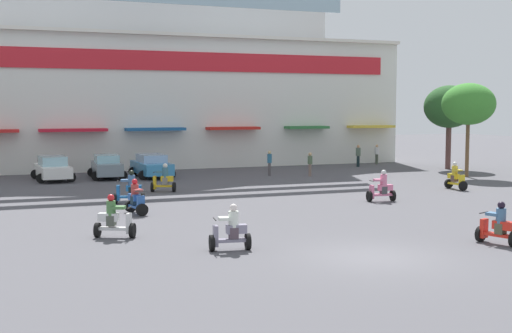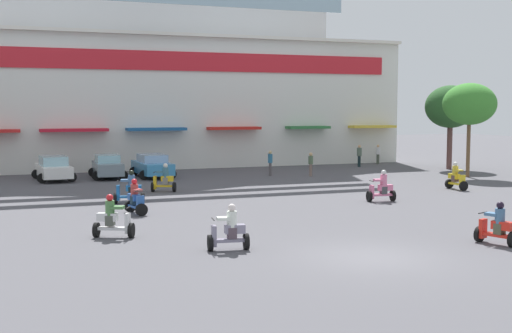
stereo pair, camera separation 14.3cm
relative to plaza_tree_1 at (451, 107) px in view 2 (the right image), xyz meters
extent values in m
plane|color=#4E4C51|center=(-20.21, -10.26, -4.55)|extent=(128.00, 128.00, 0.00)
cube|color=silver|center=(-20.21, 12.39, 0.27)|extent=(39.99, 11.29, 9.65)
cube|color=red|center=(-20.21, 6.68, 3.31)|extent=(36.79, 0.12, 1.37)
cube|color=silver|center=(-20.21, 6.64, 5.21)|extent=(39.99, 0.70, 0.24)
cube|color=red|center=(-26.13, 6.19, -1.57)|extent=(4.54, 1.10, 0.20)
cube|color=#1B528A|center=(-20.46, 6.19, -1.57)|extent=(4.23, 1.10, 0.20)
cube|color=red|center=(-14.61, 6.19, -1.57)|extent=(3.96, 1.10, 0.20)
cube|color=#2B6D37|center=(-8.57, 6.19, -1.57)|extent=(3.41, 1.10, 0.20)
cube|color=gold|center=(-2.86, 6.19, -1.57)|extent=(3.86, 1.10, 0.20)
cylinder|color=brown|center=(0.00, 0.00, -2.90)|extent=(0.38, 0.38, 3.30)
ellipsoid|color=#275225|center=(0.00, 0.00, 0.03)|extent=(3.68, 3.68, 3.11)
cylinder|color=brown|center=(-2.35, -5.10, -2.78)|extent=(0.24, 0.24, 3.54)
ellipsoid|color=#3A832E|center=(-2.35, -5.10, 0.20)|extent=(3.45, 3.39, 2.71)
cube|color=white|center=(-27.80, 2.30, -3.94)|extent=(2.07, 4.51, 0.68)
cube|color=#94BFCC|center=(-27.80, 2.30, -3.32)|extent=(1.66, 2.30, 0.57)
cylinder|color=black|center=(-28.77, 3.59, -4.25)|extent=(0.61, 0.21, 0.60)
cylinder|color=black|center=(-27.04, 3.73, -4.25)|extent=(0.61, 0.21, 0.60)
cylinder|color=black|center=(-28.56, 0.88, -4.25)|extent=(0.61, 0.21, 0.60)
cylinder|color=black|center=(-26.83, 1.02, -4.25)|extent=(0.61, 0.21, 0.60)
cube|color=gray|center=(-24.47, 2.37, -3.90)|extent=(1.73, 3.94, 0.77)
cube|color=#8CC0CD|center=(-24.47, 2.37, -3.28)|extent=(1.45, 1.99, 0.49)
cylinder|color=black|center=(-25.26, 3.60, -4.25)|extent=(0.60, 0.18, 0.60)
cylinder|color=black|center=(-23.63, 3.56, -4.25)|extent=(0.60, 0.18, 0.60)
cylinder|color=black|center=(-25.32, 1.18, -4.25)|extent=(0.60, 0.18, 0.60)
cylinder|color=black|center=(-23.69, 1.14, -4.25)|extent=(0.60, 0.18, 0.60)
cube|color=#3989C1|center=(-21.66, 2.00, -3.92)|extent=(2.01, 4.58, 0.72)
cube|color=#8DADD0|center=(-21.66, 2.00, -3.31)|extent=(1.65, 2.32, 0.51)
cylinder|color=black|center=(-22.62, 3.35, -4.25)|extent=(0.61, 0.19, 0.60)
cylinder|color=black|center=(-20.82, 3.44, -4.25)|extent=(0.61, 0.19, 0.60)
cylinder|color=black|center=(-22.49, 0.57, -4.25)|extent=(0.61, 0.19, 0.60)
cylinder|color=black|center=(-20.69, 0.65, -4.25)|extent=(0.61, 0.19, 0.60)
cylinder|color=black|center=(-15.56, -22.51, -4.29)|extent=(0.54, 0.31, 0.52)
cube|color=red|center=(-15.35, -23.07, -4.23)|extent=(0.62, 1.09, 0.10)
cube|color=red|center=(-15.28, -23.27, -3.89)|extent=(0.51, 0.73, 0.28)
cube|color=red|center=(-15.52, -22.62, -4.08)|extent=(0.35, 0.24, 0.65)
cylinder|color=black|center=(-15.52, -22.60, -3.55)|extent=(0.50, 0.21, 0.04)
cube|color=#4B4C38|center=(-15.31, -23.18, -4.01)|extent=(0.40, 0.37, 0.36)
cylinder|color=#3F6488|center=(-15.31, -23.18, -3.58)|extent=(0.41, 0.41, 0.49)
sphere|color=black|center=(-15.31, -23.18, -3.23)|extent=(0.25, 0.25, 0.25)
cube|color=#3F6488|center=(-15.40, -22.93, -3.56)|extent=(0.47, 0.53, 0.10)
cylinder|color=black|center=(-7.21, -10.94, -4.29)|extent=(0.52, 0.16, 0.52)
cylinder|color=black|center=(-7.25, -9.74, -4.29)|extent=(0.52, 0.16, 0.52)
cube|color=gold|center=(-7.23, -10.34, -4.23)|extent=(0.32, 1.07, 0.10)
cube|color=gold|center=(-7.24, -10.12, -3.83)|extent=(0.32, 0.68, 0.28)
cube|color=gold|center=(-7.21, -10.82, -4.05)|extent=(0.32, 0.15, 0.70)
cylinder|color=black|center=(-7.21, -10.84, -3.49)|extent=(0.52, 0.05, 0.04)
cube|color=brown|center=(-7.23, -10.22, -3.95)|extent=(0.33, 0.29, 0.36)
cylinder|color=gold|center=(-7.23, -10.22, -3.52)|extent=(0.33, 0.33, 0.52)
sphere|color=silver|center=(-7.23, -10.22, -3.15)|extent=(0.25, 0.25, 0.25)
cube|color=gold|center=(-7.22, -10.48, -3.49)|extent=(0.36, 0.45, 0.10)
cylinder|color=black|center=(-24.53, -20.71, -4.29)|extent=(0.22, 0.54, 0.52)
cylinder|color=black|center=(-23.38, -20.88, -4.29)|extent=(0.22, 0.54, 0.52)
cube|color=gray|center=(-23.95, -20.80, -4.23)|extent=(1.05, 0.43, 0.10)
cube|color=gray|center=(-23.75, -20.83, -3.87)|extent=(0.69, 0.40, 0.28)
cube|color=gray|center=(-24.41, -20.73, -4.07)|extent=(0.19, 0.34, 0.67)
cylinder|color=black|center=(-24.43, -20.72, -3.53)|extent=(0.11, 0.52, 0.04)
cube|color=#4F3F4A|center=(-23.84, -20.81, -3.99)|extent=(0.33, 0.36, 0.36)
cylinder|color=silver|center=(-23.84, -20.81, -3.56)|extent=(0.36, 0.36, 0.51)
sphere|color=silver|center=(-23.84, -20.81, -3.19)|extent=(0.25, 0.25, 0.25)
cube|color=silver|center=(-24.09, -20.78, -3.53)|extent=(0.49, 0.40, 0.10)
cylinder|color=black|center=(-14.18, -12.82, -4.29)|extent=(0.22, 0.54, 0.52)
cylinder|color=black|center=(-12.98, -12.99, -4.29)|extent=(0.22, 0.54, 0.52)
cube|color=pink|center=(-13.58, -12.90, -4.23)|extent=(1.10, 0.43, 0.10)
cube|color=pink|center=(-13.36, -12.94, -3.89)|extent=(0.72, 0.39, 0.28)
cube|color=pink|center=(-14.06, -12.83, -4.08)|extent=(0.18, 0.34, 0.65)
cylinder|color=black|center=(-14.08, -12.83, -3.55)|extent=(0.11, 0.52, 0.04)
cube|color=#414448|center=(-13.46, -12.92, -4.01)|extent=(0.32, 0.36, 0.36)
cylinder|color=pink|center=(-13.46, -12.92, -3.54)|extent=(0.36, 0.36, 0.57)
sphere|color=silver|center=(-13.46, -12.92, -3.15)|extent=(0.25, 0.25, 0.25)
cube|color=pink|center=(-13.72, -12.88, -3.51)|extent=(0.48, 0.40, 0.10)
cylinder|color=black|center=(-23.17, -5.39, -4.29)|extent=(0.34, 0.53, 0.52)
cylinder|color=black|center=(-22.10, -5.85, -4.29)|extent=(0.34, 0.53, 0.52)
cube|color=gold|center=(-22.63, -5.62, -4.23)|extent=(1.05, 0.66, 0.10)
cube|color=gold|center=(-22.44, -5.71, -3.84)|extent=(0.72, 0.53, 0.28)
cube|color=gold|center=(-23.06, -5.44, -4.05)|extent=(0.26, 0.35, 0.70)
cylinder|color=black|center=(-23.08, -5.43, -3.50)|extent=(0.24, 0.49, 0.04)
cube|color=slate|center=(-22.53, -5.67, -3.96)|extent=(0.38, 0.40, 0.36)
cylinder|color=#36687A|center=(-22.53, -5.67, -3.51)|extent=(0.42, 0.42, 0.54)
sphere|color=silver|center=(-22.53, -5.67, -3.13)|extent=(0.25, 0.25, 0.25)
cube|color=#36687A|center=(-22.76, -5.57, -3.48)|extent=(0.54, 0.49, 0.10)
cylinder|color=black|center=(-25.74, -9.18, -4.29)|extent=(0.28, 0.54, 0.52)
cylinder|color=black|center=(-24.52, -9.53, -4.29)|extent=(0.28, 0.54, 0.52)
cube|color=#1A5B9E|center=(-25.13, -9.35, -4.23)|extent=(1.15, 0.58, 0.10)
cube|color=#1A5B9E|center=(-24.91, -9.42, -3.82)|extent=(0.77, 0.49, 0.28)
cube|color=#1A5B9E|center=(-25.62, -9.21, -4.04)|extent=(0.22, 0.35, 0.72)
cylinder|color=black|center=(-25.64, -9.20, -3.48)|extent=(0.18, 0.51, 0.04)
cube|color=black|center=(-25.01, -9.39, -3.94)|extent=(0.36, 0.39, 0.36)
cylinder|color=#3C5E87|center=(-25.01, -9.39, -3.48)|extent=(0.40, 0.40, 0.56)
sphere|color=black|center=(-25.01, -9.39, -3.09)|extent=(0.25, 0.25, 0.25)
cube|color=#3C5E87|center=(-25.28, -9.31, -3.45)|extent=(0.52, 0.45, 0.10)
cylinder|color=black|center=(-26.49, -17.67, -4.29)|extent=(0.35, 0.53, 0.52)
cylinder|color=black|center=(-27.62, -17.14, -4.29)|extent=(0.35, 0.53, 0.52)
cube|color=silver|center=(-27.05, -17.41, -4.23)|extent=(1.11, 0.72, 0.10)
cube|color=silver|center=(-27.26, -17.31, -3.83)|extent=(0.76, 0.57, 0.28)
cube|color=silver|center=(-26.60, -17.62, -4.04)|extent=(0.26, 0.35, 0.71)
cylinder|color=black|center=(-26.58, -17.63, -3.49)|extent=(0.25, 0.49, 0.04)
cube|color=#484E44|center=(-27.17, -17.35, -3.95)|extent=(0.39, 0.41, 0.36)
cylinder|color=#467540|center=(-27.17, -17.35, -3.52)|extent=(0.43, 0.43, 0.51)
sphere|color=red|center=(-27.17, -17.35, -3.15)|extent=(0.25, 0.25, 0.25)
cube|color=#467540|center=(-26.92, -17.47, -3.49)|extent=(0.54, 0.49, 0.10)
cylinder|color=black|center=(-25.27, -13.16, -4.29)|extent=(0.54, 0.25, 0.52)
cylinder|color=black|center=(-25.53, -11.97, -4.29)|extent=(0.54, 0.25, 0.52)
cube|color=#2855A1|center=(-25.40, -12.57, -4.23)|extent=(0.51, 1.11, 0.10)
cube|color=#2855A1|center=(-25.45, -12.35, -3.85)|extent=(0.44, 0.73, 0.28)
cube|color=#2855A1|center=(-25.29, -13.04, -4.06)|extent=(0.34, 0.21, 0.69)
cylinder|color=black|center=(-25.29, -13.07, -3.51)|extent=(0.52, 0.15, 0.04)
cube|color=#1E313E|center=(-25.43, -12.45, -3.97)|extent=(0.37, 0.34, 0.36)
cylinder|color=#A43C3A|center=(-25.43, -12.45, -3.54)|extent=(0.38, 0.38, 0.50)
sphere|color=red|center=(-25.43, -12.45, -3.17)|extent=(0.25, 0.25, 0.25)
cube|color=#A43C3A|center=(-25.37, -12.71, -3.51)|extent=(0.43, 0.50, 0.10)
cylinder|color=#7A6257|center=(-11.76, -1.09, -4.14)|extent=(0.28, 0.28, 0.82)
cylinder|color=#4E6347|center=(-11.76, -1.09, -3.47)|extent=(0.45, 0.45, 0.52)
sphere|color=tan|center=(-11.76, -1.09, -3.09)|extent=(0.24, 0.24, 0.24)
cylinder|color=#464C40|center=(-2.68, 5.58, -4.16)|extent=(0.32, 0.32, 0.79)
cylinder|color=silver|center=(-2.68, 5.58, -3.48)|extent=(0.51, 0.51, 0.56)
sphere|color=tan|center=(-2.68, 5.58, -3.09)|extent=(0.22, 0.22, 0.22)
cylinder|color=black|center=(-5.26, 4.01, -4.14)|extent=(0.32, 0.32, 0.83)
cylinder|color=#536353|center=(-5.26, 4.01, -3.41)|extent=(0.52, 0.52, 0.62)
sphere|color=tan|center=(-5.26, 4.01, -2.99)|extent=(0.23, 0.23, 0.23)
cylinder|color=#4E484A|center=(-14.13, 0.17, -4.12)|extent=(0.19, 0.19, 0.86)
cylinder|color=#2C668A|center=(-14.13, 0.17, -3.40)|extent=(0.31, 0.31, 0.59)
sphere|color=tan|center=(-14.13, 0.17, -2.99)|extent=(0.23, 0.23, 0.23)
camera|label=1|loc=(-30.59, -40.58, -0.01)|focal=46.65mm
camera|label=2|loc=(-30.46, -40.63, -0.01)|focal=46.65mm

